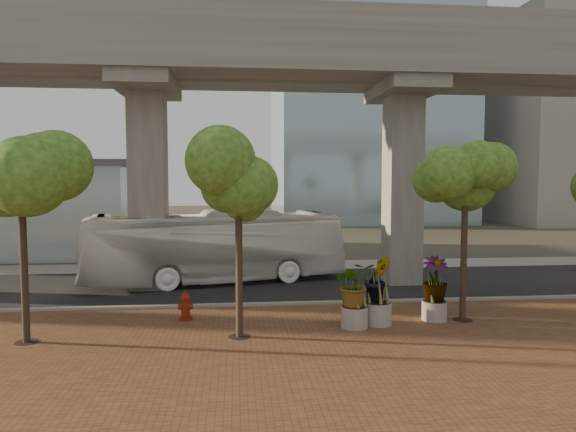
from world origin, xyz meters
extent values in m
plane|color=#393329|center=(0.00, 0.00, 0.00)|extent=(160.00, 160.00, 0.00)
cube|color=brown|center=(0.00, -8.00, 0.03)|extent=(70.00, 13.00, 0.06)
cube|color=black|center=(0.00, 2.00, 0.02)|extent=(90.00, 8.00, 0.04)
cube|color=gray|center=(0.00, -2.00, 0.08)|extent=(70.00, 0.25, 0.16)
cube|color=gray|center=(0.00, 7.50, 0.03)|extent=(90.00, 3.00, 0.06)
cube|color=gray|center=(0.00, 0.40, 10.50)|extent=(72.00, 2.40, 1.80)
cube|color=gray|center=(0.00, 3.60, 10.50)|extent=(72.00, 2.40, 1.80)
cube|color=gray|center=(0.00, -0.70, 11.90)|extent=(72.00, 0.12, 1.00)
cube|color=gray|center=(0.00, 4.70, 11.90)|extent=(72.00, 0.12, 1.00)
cube|color=#A8A397|center=(38.00, 36.00, 12.00)|extent=(18.00, 16.00, 24.00)
imported|color=white|center=(-3.02, 2.96, 1.76)|extent=(12.95, 5.69, 3.51)
cylinder|color=maroon|center=(-3.80, -3.89, 0.11)|extent=(0.46, 0.46, 0.10)
cylinder|color=maroon|center=(-3.80, -3.89, 0.48)|extent=(0.31, 0.31, 0.74)
sphere|color=maroon|center=(-3.80, -3.89, 0.85)|extent=(0.36, 0.36, 0.36)
cylinder|color=maroon|center=(-3.80, -3.89, 1.02)|extent=(0.10, 0.10, 0.13)
cylinder|color=maroon|center=(-3.80, -3.89, 0.55)|extent=(0.51, 0.20, 0.20)
cylinder|color=gray|center=(1.97, -5.36, 0.42)|extent=(0.92, 0.92, 0.71)
imported|color=#285416|center=(1.97, -5.36, 1.53)|extent=(2.03, 2.03, 1.53)
cylinder|color=#A49D94|center=(5.00, -4.76, 0.40)|extent=(0.87, 0.87, 0.68)
imported|color=#285416|center=(5.00, -4.76, 1.54)|extent=(2.13, 2.13, 1.60)
cylinder|color=gray|center=(2.84, -5.07, 0.44)|extent=(0.98, 0.98, 0.76)
imported|color=#285416|center=(2.84, -5.07, 1.64)|extent=(2.18, 2.18, 1.64)
cylinder|color=#3F2F24|center=(-8.42, -5.94, 2.00)|extent=(0.22, 0.22, 3.89)
cylinder|color=black|center=(-8.42, -5.94, 0.07)|extent=(0.70, 0.70, 0.01)
cylinder|color=#3F2F24|center=(-1.91, -6.04, 2.00)|extent=(0.22, 0.22, 3.88)
cylinder|color=black|center=(-1.91, -6.04, 0.07)|extent=(0.70, 0.70, 0.01)
cylinder|color=#3F2F24|center=(6.00, -4.86, 2.19)|extent=(0.22, 0.22, 4.26)
cylinder|color=black|center=(6.00, -4.86, 0.07)|extent=(0.70, 0.70, 0.01)
cylinder|color=#313136|center=(-7.51, 6.94, 3.99)|extent=(0.14, 0.14, 7.90)
cube|color=#313136|center=(-7.51, 6.45, 7.94)|extent=(0.15, 0.99, 0.15)
cube|color=silver|center=(-7.51, 5.95, 7.84)|extent=(0.40, 0.20, 0.12)
cylinder|color=#2C2C31|center=(7.90, 7.11, 3.95)|extent=(0.14, 0.14, 7.82)
cube|color=#2C2C31|center=(7.90, 6.62, 7.86)|extent=(0.15, 0.98, 0.15)
cube|color=silver|center=(7.90, 6.13, 7.77)|extent=(0.39, 0.20, 0.12)
camera|label=1|loc=(-1.96, -22.10, 5.03)|focal=32.00mm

